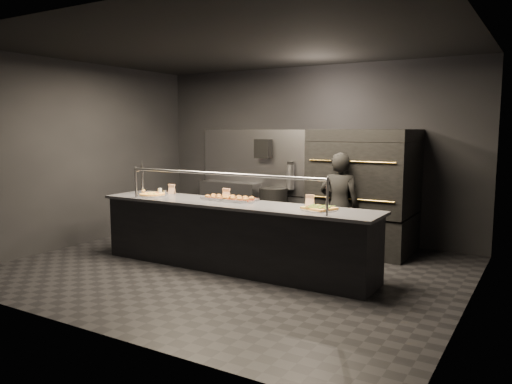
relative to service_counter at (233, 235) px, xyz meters
The scene contains 15 objects.
room 1.03m from the service_counter, 115.57° to the left, with size 6.04×6.00×3.00m.
service_counter is the anchor object (origin of this frame).
pizza_oven 2.30m from the service_counter, 57.73° to the left, with size 1.50×1.23×1.91m.
prep_shelf 2.82m from the service_counter, 124.59° to the left, with size 1.20×0.35×0.90m, color #99999E.
towel_dispenser 2.78m from the service_counter, 110.63° to the left, with size 0.30×0.20×0.35m, color black.
fire_extinguisher 2.50m from the service_counter, 98.30° to the left, with size 0.14×0.14×0.51m.
beer_tap 1.84m from the service_counter, behind, with size 0.13×0.19×0.51m.
round_pizza 1.52m from the service_counter, behind, with size 0.44×0.44×0.03m.
slider_tray_a 0.61m from the service_counter, 156.22° to the left, with size 0.50×0.42×0.07m.
slider_tray_b 0.51m from the service_counter, 90.10° to the left, with size 0.52×0.43×0.07m.
square_pizza 1.34m from the service_counter, ahead, with size 0.45×0.45×0.05m.
condiment_jar 1.46m from the service_counter, behind, with size 0.15×0.06×0.10m.
tent_cards 0.63m from the service_counter, 125.76° to the left, with size 2.45×0.04×0.15m.
trash_bin 2.30m from the service_counter, 105.04° to the left, with size 0.51×0.51×0.85m, color black.
worker 1.62m from the service_counter, 47.47° to the left, with size 0.58×0.38×1.58m, color black.
Camera 1 is at (3.71, -5.60, 1.93)m, focal length 35.00 mm.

